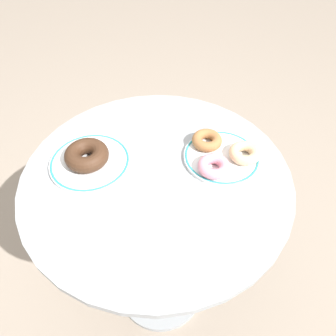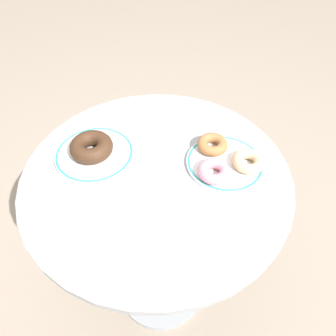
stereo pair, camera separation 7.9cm
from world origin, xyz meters
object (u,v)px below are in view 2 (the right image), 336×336
Objects in this scene: donut_glazed at (248,161)px; donut_cinnamon at (212,144)px; cafe_table at (158,220)px; plate_left at (95,154)px; plate_right at (225,163)px; donut_chocolate at (91,147)px; donut_pink_frosted at (214,171)px.

donut_glazed is 0.10m from donut_cinnamon.
plate_left is (-0.17, 0.04, 0.22)m from cafe_table.
donut_cinnamon is at bearing 127.53° from plate_right.
donut_chocolate is 1.39× the size of donut_pink_frosted.
donut_cinnamon is (-0.03, 0.04, 0.02)m from plate_right.
donut_cinnamon is (0.31, 0.05, -0.01)m from donut_chocolate.
donut_chocolate is at bearing -157.37° from plate_left.
cafe_table is 8.92× the size of donut_pink_frosted.
donut_pink_frosted is (0.01, -0.09, 0.00)m from donut_cinnamon.
cafe_table is 0.30m from donut_chocolate.
plate_left is at bearing 172.60° from donut_pink_frosted.
plate_left is 0.32m from donut_pink_frosted.
cafe_table is at bearing -12.87° from donut_chocolate.
plate_right is 2.45× the size of donut_cinnamon.
donut_chocolate is at bearing -179.47° from donut_glazed.
donut_chocolate is at bearing 167.13° from cafe_table.
donut_glazed is at bearing -29.48° from donut_cinnamon.
donut_glazed is 1.00× the size of donut_pink_frosted.
cafe_table is at bearing -163.70° from plate_right.
donut_glazed and donut_cinnamon have the same top height.
donut_cinnamon is at bearing 150.52° from donut_glazed.
donut_pink_frosted is at bearing -119.65° from plate_right.
donut_chocolate reaches higher than cafe_table.
donut_cinnamon and donut_pink_frosted have the same top height.
plate_right is 0.35m from donut_chocolate.
donut_chocolate reaches higher than donut_pink_frosted.
cafe_table is 0.28m from plate_left.
donut_chocolate is (-0.17, 0.04, 0.25)m from cafe_table.
donut_pink_frosted is (0.31, -0.04, 0.02)m from plate_left.
donut_chocolate is at bearing -178.32° from plate_right.
donut_pink_frosted is at bearing -153.07° from donut_glazed.
cafe_table is 8.92× the size of donut_glazed.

